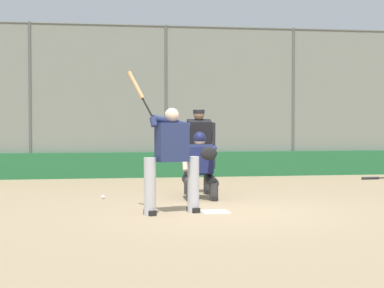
{
  "coord_description": "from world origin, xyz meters",
  "views": [
    {
      "loc": [
        1.97,
        9.96,
        1.44
      ],
      "look_at": [
        0.21,
        -1.0,
        1.05
      ],
      "focal_mm": 60.0,
      "sensor_mm": 36.0,
      "label": 1
    }
  ],
  "objects_px": {
    "batter_at_plate": "(171,156)",
    "umpire_home": "(199,149)",
    "catcher_behind_plate": "(200,164)",
    "spare_bat_near_backstop": "(373,178)",
    "baseball_loose": "(103,197)"
  },
  "relations": [
    {
      "from": "batter_at_plate",
      "to": "umpire_home",
      "type": "bearing_deg",
      "value": -125.06
    },
    {
      "from": "catcher_behind_plate",
      "to": "spare_bat_near_backstop",
      "type": "height_order",
      "value": "catcher_behind_plate"
    },
    {
      "from": "batter_at_plate",
      "to": "spare_bat_near_backstop",
      "type": "distance_m",
      "value": 7.67
    },
    {
      "from": "catcher_behind_plate",
      "to": "umpire_home",
      "type": "xyz_separation_m",
      "value": [
        -0.12,
        -0.86,
        0.25
      ]
    },
    {
      "from": "catcher_behind_plate",
      "to": "umpire_home",
      "type": "distance_m",
      "value": 0.9
    },
    {
      "from": "umpire_home",
      "to": "catcher_behind_plate",
      "type": "bearing_deg",
      "value": 82.02
    },
    {
      "from": "catcher_behind_plate",
      "to": "baseball_loose",
      "type": "distance_m",
      "value": 1.92
    },
    {
      "from": "batter_at_plate",
      "to": "baseball_loose",
      "type": "bearing_deg",
      "value": -80.25
    },
    {
      "from": "catcher_behind_plate",
      "to": "baseball_loose",
      "type": "xyz_separation_m",
      "value": [
        1.77,
        -0.41,
        -0.61
      ]
    },
    {
      "from": "umpire_home",
      "to": "baseball_loose",
      "type": "relative_size",
      "value": 22.73
    },
    {
      "from": "umpire_home",
      "to": "baseball_loose",
      "type": "distance_m",
      "value": 2.12
    },
    {
      "from": "batter_at_plate",
      "to": "umpire_home",
      "type": "relative_size",
      "value": 1.33
    },
    {
      "from": "batter_at_plate",
      "to": "umpire_home",
      "type": "height_order",
      "value": "batter_at_plate"
    },
    {
      "from": "batter_at_plate",
      "to": "catcher_behind_plate",
      "type": "height_order",
      "value": "batter_at_plate"
    },
    {
      "from": "batter_at_plate",
      "to": "spare_bat_near_backstop",
      "type": "relative_size",
      "value": 2.73
    }
  ]
}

